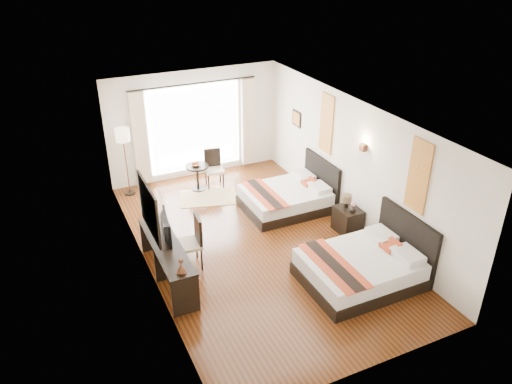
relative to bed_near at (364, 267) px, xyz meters
name	(u,v)px	position (x,y,z in m)	size (l,w,h in m)	color
floor	(257,243)	(-1.26, 1.96, -0.31)	(4.50, 7.50, 0.01)	#38180A
ceiling	(257,115)	(-1.26, 1.96, 2.48)	(4.50, 7.50, 0.02)	white
wall_headboard	(352,163)	(0.99, 1.96, 1.09)	(0.01, 7.50, 2.80)	silver
wall_desk	(143,207)	(-3.50, 1.96, 1.09)	(0.01, 7.50, 2.80)	silver
wall_window	(195,124)	(-1.26, 5.71, 1.09)	(4.50, 0.01, 2.80)	silver
wall_entry	(374,295)	(-1.26, -1.78, 1.09)	(4.50, 0.01, 2.80)	silver
window_glass	(195,128)	(-1.26, 5.69, 0.99)	(2.40, 0.02, 2.20)	white
sheer_curtain	(196,129)	(-1.26, 5.63, 0.99)	(2.30, 0.02, 2.10)	white
drape_left	(140,139)	(-2.71, 5.59, 0.97)	(0.35, 0.14, 2.35)	beige
drape_right	(248,122)	(0.19, 5.59, 0.97)	(0.35, 0.14, 2.35)	beige
art_panel_near	(419,176)	(0.97, 0.00, 1.64)	(0.03, 0.50, 1.35)	#9B4316
art_panel_far	(326,124)	(0.97, 3.02, 1.64)	(0.03, 0.50, 1.35)	#9B4316
wall_sconce	(363,147)	(0.93, 1.57, 1.61)	(0.10, 0.14, 0.14)	#4B2A1A
mirror_frame	(149,209)	(-3.48, 1.58, 1.24)	(0.04, 1.25, 0.95)	black
mirror_glass	(150,208)	(-3.45, 1.58, 1.24)	(0.01, 1.12, 0.82)	white
bed_near	(364,267)	(0.00, 0.00, 0.00)	(2.10, 1.63, 1.18)	black
bed_far	(289,197)	(0.07, 3.02, -0.02)	(1.96, 1.52, 1.10)	black
nightstand	(348,220)	(0.73, 1.57, -0.03)	(0.46, 0.57, 0.55)	black
table_lamp	(347,199)	(0.72, 1.67, 0.42)	(0.21, 0.21, 0.34)	black
vase	(353,211)	(0.72, 1.42, 0.26)	(0.13, 0.13, 0.13)	black
console_desk	(167,262)	(-3.25, 1.58, 0.07)	(0.50, 2.20, 0.76)	black
television	(163,227)	(-3.23, 1.80, 0.69)	(0.82, 0.11, 0.47)	black
bronze_figurine	(181,267)	(-3.25, 0.64, 0.57)	(0.17, 0.17, 0.25)	#4B2A1A
desk_chair	(190,252)	(-2.76, 1.80, 0.02)	(0.54, 0.54, 1.06)	#C0AF93
floor_lamp	(123,139)	(-3.15, 5.32, 1.14)	(0.34, 0.34, 1.71)	black
side_table	(198,178)	(-1.54, 4.82, 0.02)	(0.57, 0.57, 0.66)	black
fruit_bowl	(196,165)	(-1.57, 4.81, 0.38)	(0.23, 0.23, 0.06)	#432718
window_chair	(214,175)	(-1.09, 4.84, -0.01)	(0.51, 0.51, 0.96)	#C0AF93
jute_rug	(208,197)	(-1.46, 4.31, -0.30)	(1.38, 0.94, 0.01)	tan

